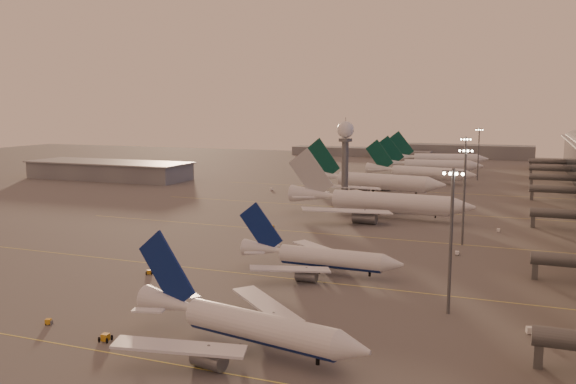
% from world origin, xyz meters
% --- Properties ---
extents(ground, '(700.00, 700.00, 0.00)m').
position_xyz_m(ground, '(0.00, 0.00, 0.00)').
color(ground, '#565353').
rests_on(ground, ground).
extents(taxiway_markings, '(180.00, 185.25, 0.02)m').
position_xyz_m(taxiway_markings, '(30.00, 56.00, 0.01)').
color(taxiway_markings, '#EADB52').
rests_on(taxiway_markings, ground).
extents(hangar, '(82.00, 27.00, 8.50)m').
position_xyz_m(hangar, '(-120.00, 140.00, 4.32)').
color(hangar, slate).
rests_on(hangar, ground).
extents(radar_tower, '(6.40, 6.40, 31.10)m').
position_xyz_m(radar_tower, '(5.00, 120.00, 20.95)').
color(radar_tower, '#595C60').
rests_on(radar_tower, ground).
extents(mast_a, '(3.60, 0.56, 25.00)m').
position_xyz_m(mast_a, '(58.00, 0.00, 13.74)').
color(mast_a, '#595C60').
rests_on(mast_a, ground).
extents(mast_b, '(3.60, 0.56, 25.00)m').
position_xyz_m(mast_b, '(55.00, 55.00, 13.74)').
color(mast_b, '#595C60').
rests_on(mast_b, ground).
extents(mast_c, '(3.60, 0.56, 25.00)m').
position_xyz_m(mast_c, '(50.00, 110.00, 13.74)').
color(mast_c, '#595C60').
rests_on(mast_c, ground).
extents(mast_d, '(3.60, 0.56, 25.00)m').
position_xyz_m(mast_d, '(48.00, 200.00, 13.74)').
color(mast_d, '#595C60').
rests_on(mast_d, ground).
extents(distant_horizon, '(165.00, 37.50, 9.00)m').
position_xyz_m(distant_horizon, '(2.62, 325.14, 3.89)').
color(distant_horizon, slate).
rests_on(distant_horizon, ground).
extents(narrowbody_near, '(40.49, 32.02, 15.96)m').
position_xyz_m(narrowbody_near, '(32.30, -26.86, 3.23)').
color(narrowbody_near, white).
rests_on(narrowbody_near, ground).
extents(narrowbody_mid, '(36.85, 29.42, 14.40)m').
position_xyz_m(narrowbody_mid, '(29.40, 16.11, 2.92)').
color(narrowbody_mid, white).
rests_on(narrowbody_mid, ground).
extents(widebody_white, '(61.30, 49.00, 21.55)m').
position_xyz_m(widebody_white, '(26.12, 85.19, 3.74)').
color(widebody_white, white).
rests_on(widebody_white, ground).
extents(greentail_a, '(60.43, 48.47, 22.04)m').
position_xyz_m(greentail_a, '(12.24, 136.20, 3.89)').
color(greentail_a, white).
rests_on(greentail_a, ground).
extents(greentail_b, '(53.21, 42.63, 19.45)m').
position_xyz_m(greentail_b, '(23.55, 181.23, 3.44)').
color(greentail_b, white).
rests_on(greentail_b, ground).
extents(greentail_c, '(54.64, 43.86, 19.90)m').
position_xyz_m(greentail_c, '(22.83, 218.30, 3.52)').
color(greentail_c, white).
rests_on(greentail_c, ground).
extents(greentail_d, '(56.91, 45.52, 20.89)m').
position_xyz_m(greentail_d, '(21.98, 257.30, 3.69)').
color(greentail_d, white).
rests_on(greentail_d, ground).
extents(gsv_truck_a, '(5.02, 3.36, 1.91)m').
position_xyz_m(gsv_truck_a, '(-1.55, -29.05, 0.98)').
color(gsv_truck_a, orange).
rests_on(gsv_truck_a, ground).
extents(gsv_tug_near, '(2.47, 3.81, 1.04)m').
position_xyz_m(gsv_tug_near, '(11.26, -31.61, 0.54)').
color(gsv_tug_near, orange).
rests_on(gsv_tug_near, ground).
extents(gsv_catering_a, '(5.46, 3.45, 4.15)m').
position_xyz_m(gsv_catering_a, '(71.21, -4.90, 2.07)').
color(gsv_catering_a, white).
rests_on(gsv_catering_a, ground).
extents(gsv_tug_mid, '(2.96, 3.50, 0.86)m').
position_xyz_m(gsv_tug_mid, '(-3.78, 2.08, 0.44)').
color(gsv_tug_mid, orange).
rests_on(gsv_tug_mid, ground).
extents(gsv_truck_b, '(5.22, 2.53, 2.02)m').
position_xyz_m(gsv_truck_b, '(55.42, 43.04, 1.03)').
color(gsv_truck_b, white).
rests_on(gsv_truck_b, ground).
extents(gsv_truck_c, '(5.17, 6.20, 2.43)m').
position_xyz_m(gsv_truck_c, '(1.98, 55.88, 1.24)').
color(gsv_truck_c, orange).
rests_on(gsv_truck_c, ground).
extents(gsv_catering_b, '(4.34, 2.09, 3.56)m').
position_xyz_m(gsv_catering_b, '(63.13, 75.35, 1.78)').
color(gsv_catering_b, white).
rests_on(gsv_catering_b, ground).
extents(gsv_tug_far, '(4.45, 4.19, 1.10)m').
position_xyz_m(gsv_tug_far, '(26.64, 98.63, 0.57)').
color(gsv_tug_far, slate).
rests_on(gsv_tug_far, ground).
extents(gsv_truck_d, '(2.10, 5.19, 2.07)m').
position_xyz_m(gsv_truck_d, '(-30.17, 131.29, 1.05)').
color(gsv_truck_d, white).
rests_on(gsv_truck_d, ground).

